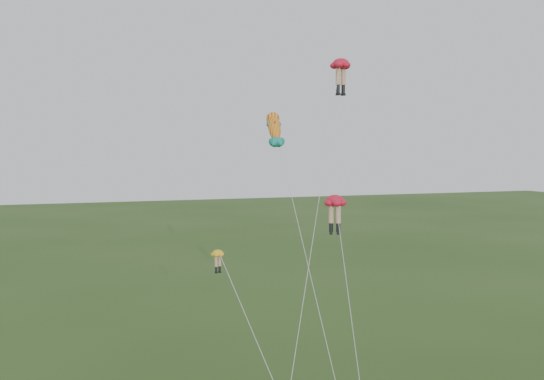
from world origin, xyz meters
name	(u,v)px	position (x,y,z in m)	size (l,w,h in m)	color
legs_kite_red_high	(340,71)	(7.10, 11.30, 20.22)	(10.17, 13.70, 21.11)	red
legs_kite_red_mid	(335,207)	(3.53, 4.37, 11.46)	(1.82, 6.54, 12.18)	red
legs_kite_yellow	(224,270)	(-2.82, 5.31, 8.08)	(2.63, 9.95, 9.10)	yellow
fish_kite	(275,128)	(1.58, 9.29, 16.12)	(1.58, 12.23, 17.45)	yellow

